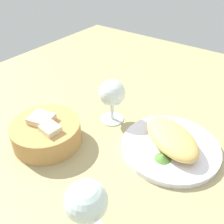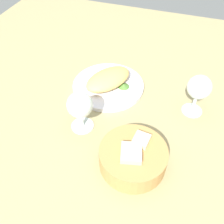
% 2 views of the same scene
% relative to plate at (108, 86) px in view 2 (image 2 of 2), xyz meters
% --- Properties ---
extents(ground_plane, '(1.40, 1.40, 0.02)m').
position_rel_plate_xyz_m(ground_plane, '(0.07, 0.03, -0.02)').
color(ground_plane, tan).
extents(plate, '(0.24, 0.24, 0.01)m').
position_rel_plate_xyz_m(plate, '(0.00, 0.00, 0.00)').
color(plate, white).
rests_on(plate, ground_plane).
extents(omelette, '(0.19, 0.17, 0.04)m').
position_rel_plate_xyz_m(omelette, '(0.00, 0.00, 0.03)').
color(omelette, '#DCB460').
rests_on(omelette, plate).
extents(lettuce_garnish, '(0.04, 0.04, 0.01)m').
position_rel_plate_xyz_m(lettuce_garnish, '(-0.01, 0.05, 0.01)').
color(lettuce_garnish, '#4C7B32').
rests_on(lettuce_garnish, plate).
extents(bread_basket, '(0.17, 0.17, 0.07)m').
position_rel_plate_xyz_m(bread_basket, '(0.26, 0.16, 0.02)').
color(bread_basket, tan).
rests_on(bread_basket, ground_plane).
extents(wine_glass_near, '(0.07, 0.07, 0.12)m').
position_rel_plate_xyz_m(wine_glass_near, '(0.18, -0.01, 0.07)').
color(wine_glass_near, silver).
rests_on(wine_glass_near, ground_plane).
extents(wine_glass_far, '(0.07, 0.07, 0.13)m').
position_rel_plate_xyz_m(wine_glass_far, '(0.02, 0.28, 0.08)').
color(wine_glass_far, silver).
rests_on(wine_glass_far, ground_plane).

